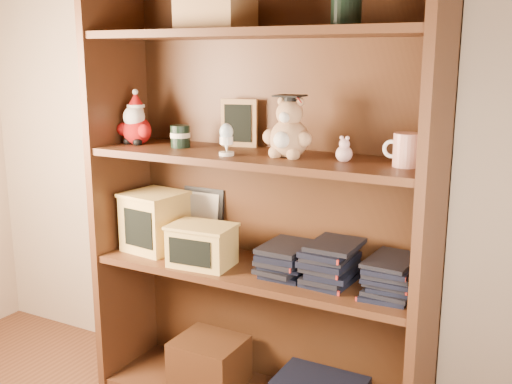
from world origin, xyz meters
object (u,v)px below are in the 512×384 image
(bookcase, at_px, (262,201))
(treats_box, at_px, (155,221))
(grad_teddy_bear, at_px, (288,133))
(teacher_mug, at_px, (406,150))

(bookcase, bearing_deg, treats_box, -173.17)
(grad_teddy_bear, height_order, treats_box, grad_teddy_bear)
(grad_teddy_bear, relative_size, teacher_mug, 1.82)
(grad_teddy_bear, bearing_deg, treats_box, 179.46)
(bookcase, height_order, grad_teddy_bear, bookcase)
(bookcase, relative_size, grad_teddy_bear, 7.84)
(teacher_mug, bearing_deg, bookcase, 174.22)
(bookcase, xyz_separation_m, treats_box, (-0.43, -0.05, -0.12))
(bookcase, bearing_deg, teacher_mug, -5.78)
(teacher_mug, bearing_deg, grad_teddy_bear, -179.06)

